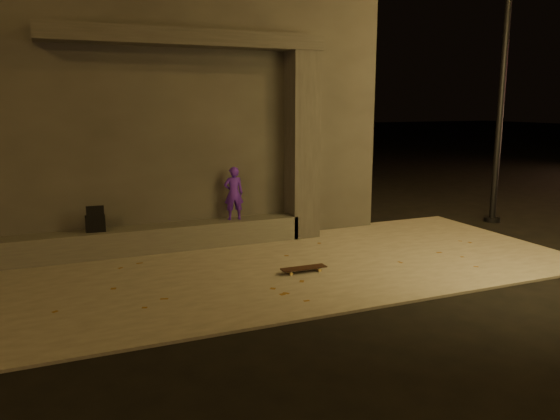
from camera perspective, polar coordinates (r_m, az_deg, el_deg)
name	(u,v)px	position (r m, az deg, el deg)	size (l,w,h in m)	color
ground	(307,315)	(7.15, 2.79, -10.85)	(120.00, 120.00, 0.00)	black
sidewalk	(253,270)	(8.88, -2.89, -6.28)	(11.00, 4.40, 0.04)	#635D57
building	(138,106)	(12.59, -14.64, 10.47)	(9.00, 5.10, 5.22)	#393633
ledge	(140,240)	(10.10, -14.42, -3.03)	(6.00, 0.55, 0.45)	#4E4C47
column	(302,146)	(10.78, 2.31, 6.68)	(0.55, 0.55, 3.60)	#393633
canopy	(188,38)	(10.11, -9.61, 17.26)	(5.00, 0.70, 0.28)	#393633
skateboarder	(234,193)	(10.35, -4.86, 1.76)	(0.37, 0.24, 1.01)	#4C1CB7
backpack	(95,222)	(9.93, -18.73, -1.23)	(0.34, 0.23, 0.46)	black
skateboard	(304,268)	(8.67, 2.49, -6.10)	(0.74, 0.20, 0.08)	black
street_lamp_2	(507,29)	(13.25, 22.60, 17.07)	(0.36, 0.36, 7.49)	black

